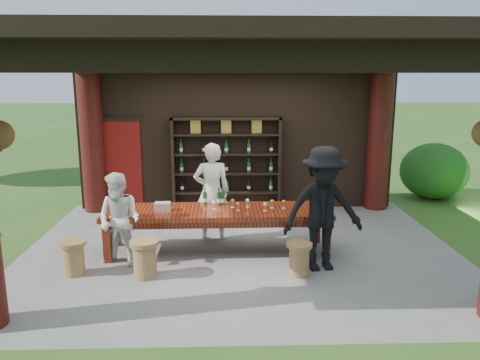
{
  "coord_description": "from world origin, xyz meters",
  "views": [
    {
      "loc": [
        -0.25,
        -7.63,
        2.94
      ],
      "look_at": [
        0.0,
        0.4,
        1.15
      ],
      "focal_mm": 35.0,
      "sensor_mm": 36.0,
      "label": 1
    }
  ],
  "objects_px": {
    "napkin_basket": "(163,207)",
    "guest_woman": "(119,220)",
    "stool_near_right": "(299,258)",
    "stool_far_left": "(73,257)",
    "host": "(212,192)",
    "stool_near_left": "(145,258)",
    "guest_man": "(323,209)",
    "tasting_table": "(218,216)",
    "wine_shelf": "(226,164)"
  },
  "relations": [
    {
      "from": "napkin_basket",
      "to": "guest_woman",
      "type": "bearing_deg",
      "value": -141.57
    },
    {
      "from": "stool_near_right",
      "to": "stool_far_left",
      "type": "distance_m",
      "value": 3.4
    },
    {
      "from": "host",
      "to": "stool_near_left",
      "type": "bearing_deg",
      "value": 54.02
    },
    {
      "from": "stool_near_right",
      "to": "guest_man",
      "type": "bearing_deg",
      "value": 30.63
    },
    {
      "from": "tasting_table",
      "to": "stool_near_right",
      "type": "xyz_separation_m",
      "value": [
        1.23,
        -1.0,
        -0.37
      ]
    },
    {
      "from": "stool_near_right",
      "to": "host",
      "type": "relative_size",
      "value": 0.28
    },
    {
      "from": "tasting_table",
      "to": "guest_man",
      "type": "relative_size",
      "value": 1.97
    },
    {
      "from": "host",
      "to": "napkin_basket",
      "type": "distance_m",
      "value": 1.06
    },
    {
      "from": "tasting_table",
      "to": "stool_near_left",
      "type": "xyz_separation_m",
      "value": [
        -1.07,
        -1.0,
        -0.33
      ]
    },
    {
      "from": "wine_shelf",
      "to": "stool_near_left",
      "type": "distance_m",
      "value": 3.8
    },
    {
      "from": "wine_shelf",
      "to": "napkin_basket",
      "type": "relative_size",
      "value": 9.1
    },
    {
      "from": "host",
      "to": "napkin_basket",
      "type": "relative_size",
      "value": 6.88
    },
    {
      "from": "wine_shelf",
      "to": "host",
      "type": "xyz_separation_m",
      "value": [
        -0.27,
        -1.88,
        -0.15
      ]
    },
    {
      "from": "wine_shelf",
      "to": "guest_man",
      "type": "relative_size",
      "value": 1.23
    },
    {
      "from": "host",
      "to": "guest_man",
      "type": "distance_m",
      "value": 2.24
    },
    {
      "from": "wine_shelf",
      "to": "napkin_basket",
      "type": "distance_m",
      "value": 2.79
    },
    {
      "from": "host",
      "to": "napkin_basket",
      "type": "xyz_separation_m",
      "value": [
        -0.8,
        -0.69,
        -0.07
      ]
    },
    {
      "from": "wine_shelf",
      "to": "guest_man",
      "type": "height_order",
      "value": "wine_shelf"
    },
    {
      "from": "stool_near_right",
      "to": "guest_man",
      "type": "distance_m",
      "value": 0.82
    },
    {
      "from": "stool_near_right",
      "to": "host",
      "type": "height_order",
      "value": "host"
    },
    {
      "from": "guest_man",
      "to": "tasting_table",
      "type": "bearing_deg",
      "value": 145.99
    },
    {
      "from": "guest_man",
      "to": "napkin_basket",
      "type": "height_order",
      "value": "guest_man"
    },
    {
      "from": "host",
      "to": "napkin_basket",
      "type": "bearing_deg",
      "value": 34.98
    },
    {
      "from": "tasting_table",
      "to": "guest_woman",
      "type": "height_order",
      "value": "guest_woman"
    },
    {
      "from": "guest_man",
      "to": "stool_near_right",
      "type": "bearing_deg",
      "value": -157.63
    },
    {
      "from": "stool_near_left",
      "to": "stool_far_left",
      "type": "distance_m",
      "value": 1.1
    },
    {
      "from": "tasting_table",
      "to": "stool_near_right",
      "type": "distance_m",
      "value": 1.63
    },
    {
      "from": "stool_near_left",
      "to": "host",
      "type": "xyz_separation_m",
      "value": [
        0.96,
        1.64,
        0.59
      ]
    },
    {
      "from": "guest_woman",
      "to": "napkin_basket",
      "type": "xyz_separation_m",
      "value": [
        0.61,
        0.48,
        0.08
      ]
    },
    {
      "from": "stool_far_left",
      "to": "napkin_basket",
      "type": "bearing_deg",
      "value": 33.3
    },
    {
      "from": "stool_near_left",
      "to": "stool_far_left",
      "type": "relative_size",
      "value": 1.08
    },
    {
      "from": "guest_woman",
      "to": "stool_near_left",
      "type": "bearing_deg",
      "value": -24.23
    },
    {
      "from": "wine_shelf",
      "to": "guest_man",
      "type": "distance_m",
      "value": 3.6
    },
    {
      "from": "guest_woman",
      "to": "napkin_basket",
      "type": "bearing_deg",
      "value": 60.25
    },
    {
      "from": "tasting_table",
      "to": "stool_near_left",
      "type": "height_order",
      "value": "tasting_table"
    },
    {
      "from": "wine_shelf",
      "to": "stool_near_right",
      "type": "relative_size",
      "value": 4.67
    },
    {
      "from": "wine_shelf",
      "to": "guest_woman",
      "type": "bearing_deg",
      "value": -118.83
    },
    {
      "from": "guest_man",
      "to": "napkin_basket",
      "type": "distance_m",
      "value": 2.63
    },
    {
      "from": "tasting_table",
      "to": "stool_near_left",
      "type": "relative_size",
      "value": 6.65
    },
    {
      "from": "guest_woman",
      "to": "guest_man",
      "type": "distance_m",
      "value": 3.15
    },
    {
      "from": "stool_near_right",
      "to": "wine_shelf",
      "type": "bearing_deg",
      "value": 107.06
    },
    {
      "from": "tasting_table",
      "to": "guest_man",
      "type": "height_order",
      "value": "guest_man"
    },
    {
      "from": "wine_shelf",
      "to": "guest_woman",
      "type": "relative_size",
      "value": 1.59
    },
    {
      "from": "stool_near_left",
      "to": "stool_near_right",
      "type": "height_order",
      "value": "stool_near_left"
    },
    {
      "from": "guest_woman",
      "to": "guest_man",
      "type": "bearing_deg",
      "value": 17.36
    },
    {
      "from": "guest_woman",
      "to": "tasting_table",
      "type": "bearing_deg",
      "value": 41.16
    },
    {
      "from": "wine_shelf",
      "to": "guest_woman",
      "type": "distance_m",
      "value": 3.49
    },
    {
      "from": "wine_shelf",
      "to": "stool_far_left",
      "type": "relative_size",
      "value": 4.46
    },
    {
      "from": "tasting_table",
      "to": "host",
      "type": "distance_m",
      "value": 0.7
    },
    {
      "from": "wine_shelf",
      "to": "stool_near_left",
      "type": "bearing_deg",
      "value": -109.2
    }
  ]
}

